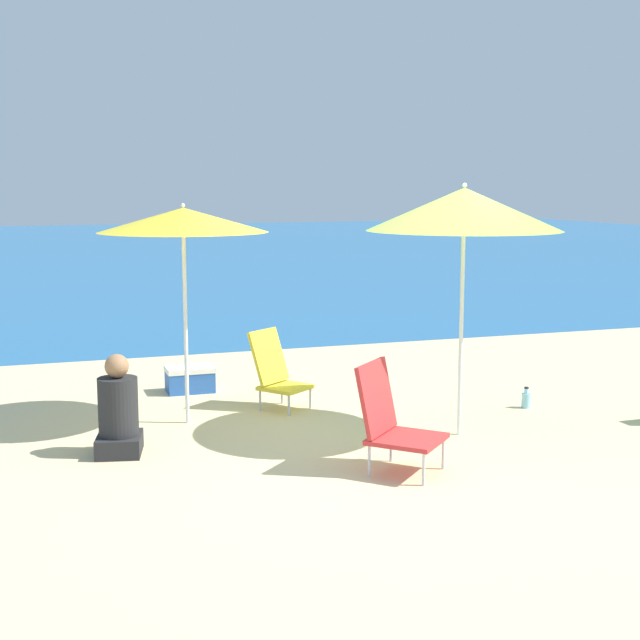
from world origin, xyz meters
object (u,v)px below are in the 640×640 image
at_px(beach_umbrella_yellow, 183,220).
at_px(beach_umbrella_lime, 464,210).
at_px(person_seated_near, 118,414).
at_px(cooler_box, 190,379).
at_px(beach_chair_red, 391,418).
at_px(beach_chair_yellow, 276,371).
at_px(water_bottle, 526,400).

bearing_deg(beach_umbrella_yellow, beach_umbrella_lime, -27.66).
bearing_deg(person_seated_near, beach_umbrella_lime, 4.96).
height_order(beach_umbrella_yellow, person_seated_near, beach_umbrella_yellow).
bearing_deg(cooler_box, beach_chair_red, -72.60).
relative_size(beach_umbrella_yellow, beach_chair_yellow, 2.62).
distance_m(beach_chair_red, water_bottle, 2.50).
bearing_deg(beach_umbrella_yellow, person_seated_near, -132.01).
relative_size(beach_chair_red, person_seated_near, 1.01).
xyz_separation_m(beach_umbrella_yellow, beach_chair_red, (1.24, -1.90, -1.46)).
height_order(water_bottle, cooler_box, cooler_box).
bearing_deg(person_seated_near, beach_chair_yellow, 45.10).
relative_size(beach_chair_red, cooler_box, 1.67).
height_order(beach_umbrella_lime, water_bottle, beach_umbrella_lime).
height_order(beach_umbrella_yellow, beach_chair_red, beach_umbrella_yellow).
bearing_deg(beach_umbrella_yellow, beach_chair_red, -56.84).
height_order(beach_chair_red, water_bottle, beach_chair_red).
relative_size(beach_umbrella_yellow, cooler_box, 4.02).
height_order(beach_chair_yellow, cooler_box, beach_chair_yellow).
xyz_separation_m(beach_chair_red, person_seated_near, (-1.95, 1.12, -0.08)).
distance_m(beach_umbrella_lime, cooler_box, 3.62).
distance_m(beach_chair_yellow, cooler_box, 1.22).
xyz_separation_m(beach_chair_yellow, beach_chair_red, (0.30, -2.18, 0.04)).
height_order(beach_umbrella_lime, cooler_box, beach_umbrella_lime).
bearing_deg(water_bottle, person_seated_near, -176.14).
bearing_deg(cooler_box, water_bottle, -30.17).
height_order(beach_umbrella_lime, person_seated_near, beach_umbrella_lime).
distance_m(beach_chair_yellow, beach_chair_red, 2.20).
xyz_separation_m(beach_chair_red, cooler_box, (-0.99, 3.15, -0.28)).
height_order(beach_chair_red, cooler_box, beach_chair_red).
bearing_deg(beach_umbrella_lime, cooler_box, 129.10).
distance_m(beach_umbrella_yellow, beach_chair_red, 2.70).
relative_size(beach_umbrella_lime, beach_chair_yellow, 2.85).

